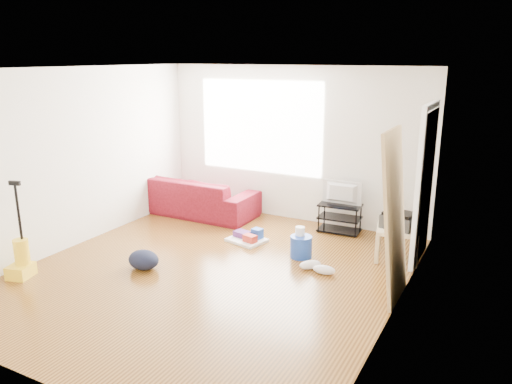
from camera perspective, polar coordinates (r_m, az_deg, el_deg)
The scene contains 13 objects.
room at distance 6.06m, azimuth -4.13°, elevation 2.04°, with size 4.51×5.01×2.51m.
sofa at distance 8.72m, azimuth -7.00°, elevation -2.40°, with size 2.19×0.86×0.64m, color #4B060E.
tv_stand at distance 7.80m, azimuth 9.54°, elevation -2.91°, with size 0.66×0.40×0.44m.
tv at distance 7.69m, azimuth 9.67°, elevation -0.14°, with size 0.62×0.08×0.36m, color black.
side_table at distance 6.91m, azimuth 15.89°, elevation -4.50°, with size 0.63×0.63×0.44m.
printer at distance 6.85m, azimuth 15.99°, elevation -3.11°, with size 0.47×0.39×0.22m.
bucket at distance 6.86m, azimuth 5.14°, elevation -7.39°, with size 0.30×0.30×0.30m, color #1B41B2.
toilet_paper at distance 6.82m, azimuth 5.02°, elevation -5.63°, with size 0.13×0.13×0.12m, color white.
cleaning_tray at distance 7.36m, azimuth -0.94°, elevation -5.24°, with size 0.60×0.52×0.19m.
backpack at distance 6.64m, azimuth -12.67°, elevation -8.52°, with size 0.43×0.35×0.24m, color black.
sneakers at distance 6.41m, azimuth 6.99°, elevation -8.54°, with size 0.51×0.29×0.12m.
vacuum at distance 6.81m, azimuth -25.27°, elevation -7.00°, with size 0.32×0.35×1.21m.
door_panel at distance 5.98m, azimuth 14.90°, elevation -11.44°, with size 0.04×0.76×1.91m, color #AE8350.
Camera 1 is at (3.21, -4.84, 2.64)m, focal length 35.00 mm.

